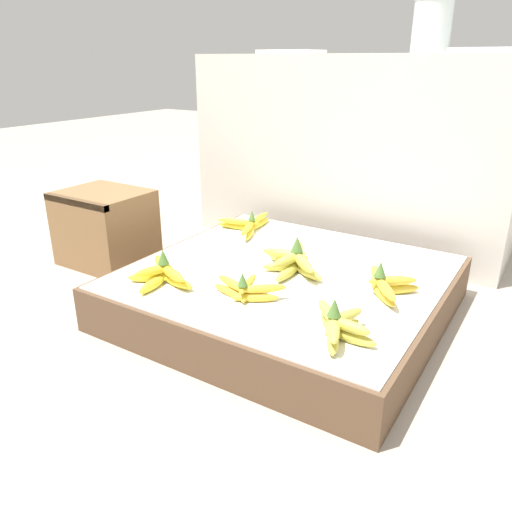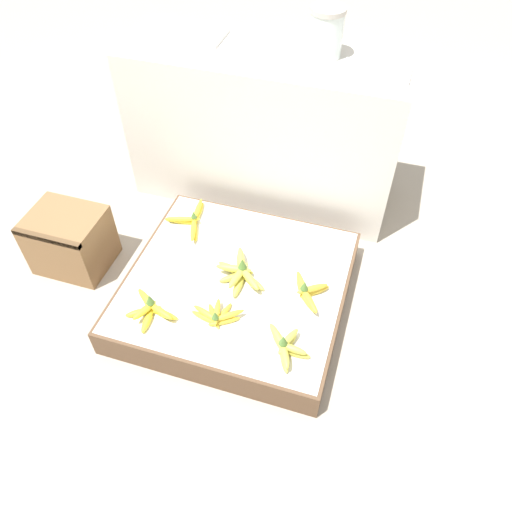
% 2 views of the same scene
% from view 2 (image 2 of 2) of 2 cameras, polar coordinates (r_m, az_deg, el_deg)
% --- Properties ---
extents(ground_plane, '(10.00, 10.00, 0.00)m').
position_cam_2_polar(ground_plane, '(2.25, -2.16, -4.96)').
color(ground_plane, '#A89E8E').
extents(display_platform, '(0.93, 0.88, 0.14)m').
position_cam_2_polar(display_platform, '(2.19, -2.21, -3.83)').
color(display_platform, brown).
rests_on(display_platform, ground_plane).
extents(back_vendor_table, '(1.31, 0.47, 0.78)m').
position_cam_2_polar(back_vendor_table, '(2.56, 0.99, 14.37)').
color(back_vendor_table, beige).
rests_on(back_vendor_table, ground_plane).
extents(wooden_crate, '(0.33, 0.27, 0.29)m').
position_cam_2_polar(wooden_crate, '(2.44, -20.46, 1.69)').
color(wooden_crate, olive).
rests_on(wooden_crate, ground_plane).
extents(banana_bunch_front_left, '(0.22, 0.19, 0.10)m').
position_cam_2_polar(banana_bunch_front_left, '(2.05, -12.01, -5.96)').
color(banana_bunch_front_left, yellow).
rests_on(banana_bunch_front_left, display_platform).
extents(banana_bunch_front_midleft, '(0.21, 0.14, 0.09)m').
position_cam_2_polar(banana_bunch_front_midleft, '(2.00, -4.51, -6.81)').
color(banana_bunch_front_midleft, gold).
rests_on(banana_bunch_front_midleft, display_platform).
extents(banana_bunch_front_midright, '(0.19, 0.19, 0.10)m').
position_cam_2_polar(banana_bunch_front_midright, '(1.90, 3.44, -10.27)').
color(banana_bunch_front_midright, gold).
rests_on(banana_bunch_front_midright, display_platform).
extents(banana_bunch_middle_midleft, '(0.25, 0.26, 0.11)m').
position_cam_2_polar(banana_bunch_middle_midleft, '(2.12, -1.82, -1.91)').
color(banana_bunch_middle_midleft, gold).
rests_on(banana_bunch_middle_midleft, display_platform).
extents(banana_bunch_middle_midright, '(0.16, 0.20, 0.10)m').
position_cam_2_polar(banana_bunch_middle_midright, '(2.06, 5.91, -4.08)').
color(banana_bunch_middle_midright, gold).
rests_on(banana_bunch_middle_midright, display_platform).
extents(banana_bunch_back_left, '(0.21, 0.29, 0.08)m').
position_cam_2_polar(banana_bunch_back_left, '(2.38, -7.39, 4.12)').
color(banana_bunch_back_left, yellow).
rests_on(banana_bunch_back_left, display_platform).
extents(glass_jar, '(0.15, 0.15, 0.20)m').
position_cam_2_polar(glass_jar, '(2.32, 8.06, 24.01)').
color(glass_jar, silver).
rests_on(glass_jar, back_vendor_table).
extents(foam_tray_white, '(0.25, 0.19, 0.02)m').
position_cam_2_polar(foam_tray_white, '(2.52, -6.74, 23.81)').
color(foam_tray_white, white).
rests_on(foam_tray_white, back_vendor_table).
extents(foam_tray_dark, '(0.28, 0.14, 0.02)m').
position_cam_2_polar(foam_tray_dark, '(2.25, 13.62, 19.84)').
color(foam_tray_dark, white).
rests_on(foam_tray_dark, back_vendor_table).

